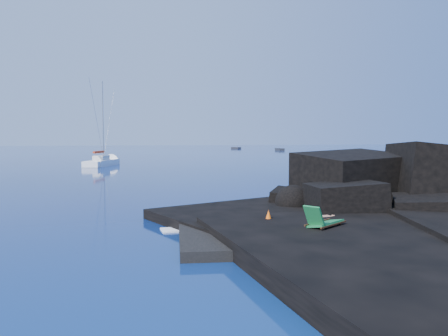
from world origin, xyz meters
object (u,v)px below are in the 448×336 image
at_px(sunbather, 322,219).
at_px(distant_boat_a, 236,149).
at_px(sailboat, 103,166).
at_px(deck_chair, 326,217).
at_px(distant_boat_b, 280,150).
at_px(marker_cone, 268,218).

relative_size(sunbather, distant_boat_a, 0.46).
distance_m(sailboat, deck_chair, 47.81).
height_order(deck_chair, sunbather, deck_chair).
bearing_deg(distant_boat_b, sailboat, -126.10).
relative_size(sailboat, deck_chair, 6.43).
xyz_separation_m(distant_boat_a, distant_boat_b, (8.06, -21.29, 0.00)).
xyz_separation_m(sailboat, distant_boat_a, (39.05, 82.84, 0.00)).
distance_m(sunbather, distant_boat_b, 112.28).
xyz_separation_m(marker_cone, distant_boat_a, (30.21, 127.67, -0.66)).
bearing_deg(sunbather, marker_cone, 173.97).
bearing_deg(distant_boat_b, sunbather, -107.36).
height_order(sailboat, sunbather, sailboat).
xyz_separation_m(deck_chair, sunbather, (0.74, 1.85, -0.42)).
relative_size(sunbather, distant_boat_b, 0.41).
distance_m(sailboat, distant_boat_a, 91.58).
bearing_deg(sunbather, distant_boat_b, 64.81).
height_order(sailboat, distant_boat_a, sailboat).
bearing_deg(distant_boat_a, deck_chair, -122.74).
bearing_deg(deck_chair, marker_cone, 95.96).
distance_m(sailboat, distant_boat_b, 77.51).
bearing_deg(distant_boat_a, marker_cone, -123.57).
bearing_deg(deck_chair, sunbather, 33.82).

